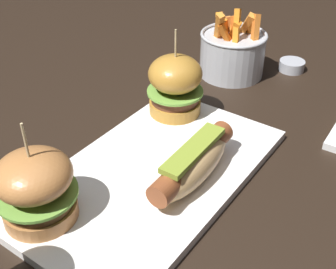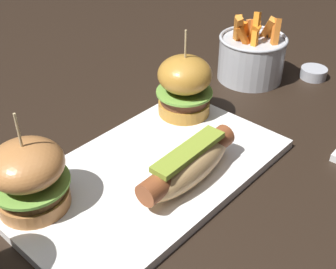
# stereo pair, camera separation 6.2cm
# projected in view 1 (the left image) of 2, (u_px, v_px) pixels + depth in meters

# --- Properties ---
(ground_plane) EXTENTS (3.00, 3.00, 0.00)m
(ground_plane) POSITION_uv_depth(u_px,v_px,m) (152.00, 179.00, 0.63)
(ground_plane) COLOR black
(platter_main) EXTENTS (0.40, 0.23, 0.01)m
(platter_main) POSITION_uv_depth(u_px,v_px,m) (152.00, 175.00, 0.62)
(platter_main) COLOR white
(platter_main) RESTS_ON ground
(hot_dog) EXTENTS (0.17, 0.06, 0.06)m
(hot_dog) POSITION_uv_depth(u_px,v_px,m) (193.00, 163.00, 0.59)
(hot_dog) COLOR tan
(hot_dog) RESTS_ON platter_main
(slider_left) EXTENTS (0.10, 0.10, 0.14)m
(slider_left) POSITION_uv_depth(u_px,v_px,m) (36.00, 187.00, 0.52)
(slider_left) COLOR #B2723D
(slider_left) RESTS_ON platter_main
(slider_right) EXTENTS (0.09, 0.09, 0.15)m
(slider_right) POSITION_uv_depth(u_px,v_px,m) (175.00, 85.00, 0.72)
(slider_right) COLOR #B17B2E
(slider_right) RESTS_ON platter_main
(fries_bucket) EXTENTS (0.13, 0.13, 0.14)m
(fries_bucket) POSITION_uv_depth(u_px,v_px,m) (232.00, 52.00, 0.87)
(fries_bucket) COLOR #B7BABF
(fries_bucket) RESTS_ON ground
(sauce_ramekin) EXTENTS (0.05, 0.05, 0.02)m
(sauce_ramekin) POSITION_uv_depth(u_px,v_px,m) (292.00, 65.00, 0.90)
(sauce_ramekin) COLOR #A8AAB2
(sauce_ramekin) RESTS_ON ground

